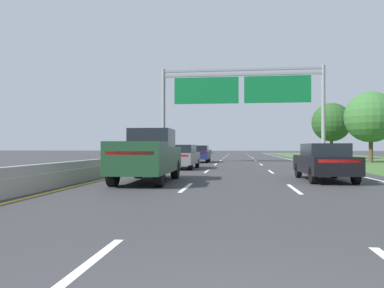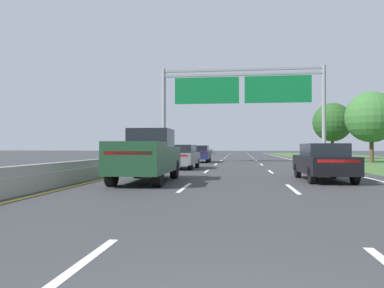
% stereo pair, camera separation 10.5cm
% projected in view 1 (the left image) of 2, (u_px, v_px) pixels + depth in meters
% --- Properties ---
extents(ground_plane, '(220.00, 220.00, 0.00)m').
position_uv_depth(ground_plane, '(238.00, 161.00, 37.28)').
color(ground_plane, '#333335').
extents(lane_striping, '(11.96, 106.00, 0.01)m').
position_uv_depth(lane_striping, '(238.00, 162.00, 36.82)').
color(lane_striping, white).
rests_on(lane_striping, ground).
extents(median_barrier_concrete, '(0.60, 110.00, 0.85)m').
position_uv_depth(median_barrier_concrete, '(173.00, 158.00, 38.07)').
color(median_barrier_concrete, '#99968E').
rests_on(median_barrier_concrete, ground).
extents(overhead_sign_gantry, '(15.06, 0.42, 8.83)m').
position_uv_depth(overhead_sign_gantry, '(241.00, 94.00, 34.75)').
color(overhead_sign_gantry, gray).
rests_on(overhead_sign_gantry, ground).
extents(pickup_truck_darkgreen, '(2.06, 5.42, 2.20)m').
position_uv_depth(pickup_truck_darkgreen, '(148.00, 156.00, 15.33)').
color(pickup_truck_darkgreen, '#193D23').
rests_on(pickup_truck_darkgreen, ground).
extents(car_grey_left_lane_sedan, '(1.94, 4.45, 1.57)m').
position_uv_depth(car_grey_left_lane_sedan, '(182.00, 156.00, 24.63)').
color(car_grey_left_lane_sedan, slate).
rests_on(car_grey_left_lane_sedan, ground).
extents(car_navy_left_lane_sedan, '(1.86, 4.41, 1.57)m').
position_uv_depth(car_navy_left_lane_sedan, '(200.00, 154.00, 35.13)').
color(car_navy_left_lane_sedan, '#161E47').
rests_on(car_navy_left_lane_sedan, ground).
extents(car_black_right_lane_sedan, '(1.94, 4.45, 1.57)m').
position_uv_depth(car_black_right_lane_sedan, '(324.00, 161.00, 15.88)').
color(car_black_right_lane_sedan, black).
rests_on(car_black_right_lane_sedan, ground).
extents(roadside_tree_mid, '(4.60, 4.60, 6.44)m').
position_uv_depth(roadside_tree_mid, '(371.00, 117.00, 33.96)').
color(roadside_tree_mid, '#4C3823').
rests_on(roadside_tree_mid, ground).
extents(roadside_tree_far, '(4.68, 4.68, 6.79)m').
position_uv_depth(roadside_tree_far, '(331.00, 122.00, 45.61)').
color(roadside_tree_far, '#4C3823').
rests_on(roadside_tree_far, ground).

